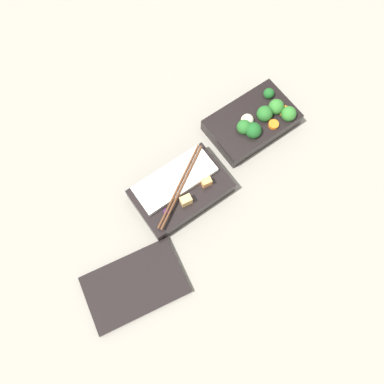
% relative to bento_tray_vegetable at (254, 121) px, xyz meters
% --- Properties ---
extents(ground_plane, '(3.00, 3.00, 0.00)m').
position_rel_bento_tray_vegetable_xyz_m(ground_plane, '(0.13, 0.02, -0.03)').
color(ground_plane, gray).
extents(bento_tray_vegetable, '(0.21, 0.13, 0.07)m').
position_rel_bento_tray_vegetable_xyz_m(bento_tray_vegetable, '(0.00, 0.00, 0.00)').
color(bento_tray_vegetable, black).
rests_on(bento_tray_vegetable, ground_plane).
extents(bento_tray_rice, '(0.21, 0.13, 0.06)m').
position_rel_bento_tray_vegetable_xyz_m(bento_tray_rice, '(0.25, 0.04, -0.00)').
color(bento_tray_rice, black).
rests_on(bento_tray_rice, ground_plane).
extents(bento_lid, '(0.23, 0.16, 0.01)m').
position_rel_bento_tray_vegetable_xyz_m(bento_lid, '(0.45, 0.16, -0.02)').
color(bento_lid, black).
rests_on(bento_lid, ground_plane).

